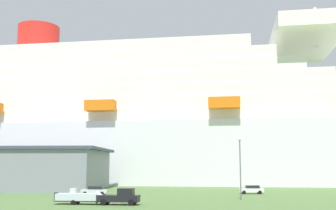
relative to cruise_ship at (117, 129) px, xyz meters
name	(u,v)px	position (x,y,z in m)	size (l,w,h in m)	color
ground_plane	(157,189)	(16.65, -29.80, -16.58)	(600.00, 600.00, 0.00)	#4C6B38
cruise_ship	(117,129)	(0.00, 0.00, 0.00)	(227.41, 48.05, 59.55)	white
pickup_truck	(120,197)	(17.17, -70.97, -15.53)	(5.64, 2.37, 2.20)	black
small_boat_on_trailer	(82,197)	(11.92, -70.86, -15.61)	(8.02, 2.15, 2.15)	#595960
street_lamp	(240,160)	(33.72, -61.48, -10.53)	(0.56, 0.56, 9.52)	slate
parked_car_silver_sedan	(95,190)	(8.56, -52.91, -15.74)	(4.73, 2.13, 1.58)	silver
parked_car_white_van	(251,189)	(36.62, -46.23, -15.74)	(4.58, 2.37, 1.58)	white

